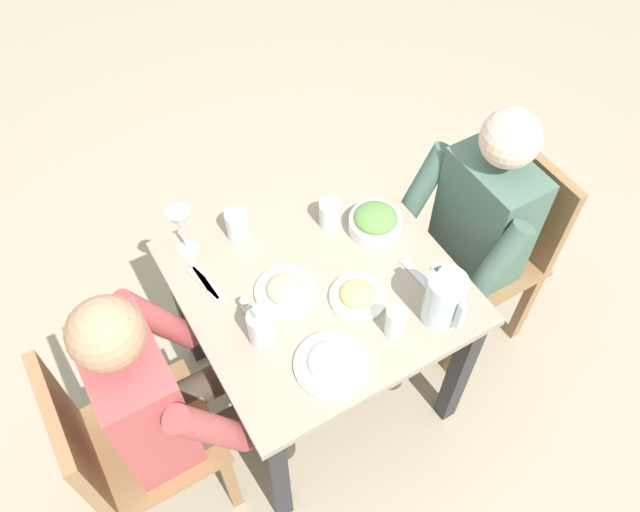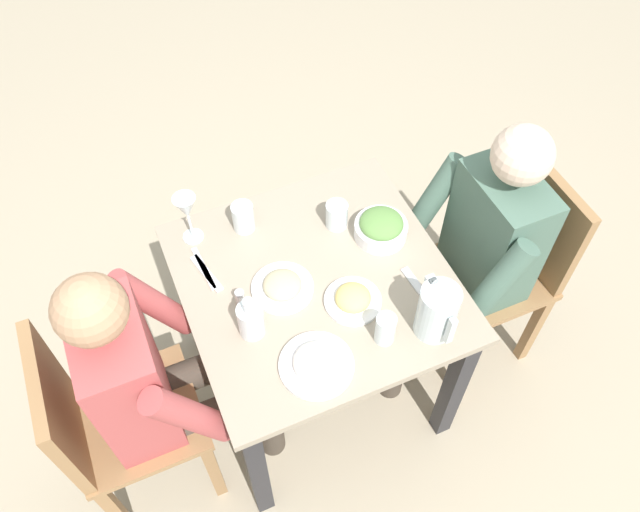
{
  "view_description": "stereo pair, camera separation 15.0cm",
  "coord_description": "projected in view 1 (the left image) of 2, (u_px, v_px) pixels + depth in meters",
  "views": [
    {
      "loc": [
        1.01,
        -0.59,
        2.43
      ],
      "look_at": [
        -0.04,
        0.03,
        0.8
      ],
      "focal_mm": 35.82,
      "sensor_mm": 36.0,
      "label": 1
    },
    {
      "loc": [
        1.08,
        -0.46,
        2.43
      ],
      "look_at": [
        -0.04,
        0.03,
        0.8
      ],
      "focal_mm": 35.82,
      "sensor_mm": 36.0,
      "label": 2
    }
  ],
  "objects": [
    {
      "name": "chair_far",
      "position": [
        496.0,
        243.0,
        2.44
      ],
      "size": [
        0.4,
        0.4,
        0.9
      ],
      "color": "#997047",
      "rests_on": "ground_plane"
    },
    {
      "name": "ground_plane",
      "position": [
        318.0,
        381.0,
        2.65
      ],
      "size": [
        8.0,
        8.0,
        0.0
      ],
      "primitive_type": "plane",
      "color": "tan"
    },
    {
      "name": "diner_near",
      "position": [
        175.0,
        393.0,
        1.9
      ],
      "size": [
        0.48,
        0.53,
        1.19
      ],
      "color": "#B24C4C",
      "rests_on": "ground_plane"
    },
    {
      "name": "diner_far",
      "position": [
        461.0,
        240.0,
        2.26
      ],
      "size": [
        0.48,
        0.53,
        1.19
      ],
      "color": "#4C6B5B",
      "rests_on": "ground_plane"
    },
    {
      "name": "wine_glass",
      "position": [
        181.0,
        222.0,
        2.02
      ],
      "size": [
        0.08,
        0.08,
        0.2
      ],
      "color": "silver",
      "rests_on": "dining_table"
    },
    {
      "name": "oil_carafe",
      "position": [
        261.0,
        328.0,
        1.88
      ],
      "size": [
        0.08,
        0.08,
        0.16
      ],
      "color": "silver",
      "rests_on": "dining_table"
    },
    {
      "name": "fork_near",
      "position": [
        207.0,
        285.0,
        2.04
      ],
      "size": [
        0.17,
        0.07,
        0.01
      ],
      "primitive_type": "cube",
      "rotation": [
        0.0,
        0.0,
        0.24
      ],
      "color": "silver",
      "rests_on": "dining_table"
    },
    {
      "name": "salad_bowl",
      "position": [
        375.0,
        222.0,
        2.15
      ],
      "size": [
        0.18,
        0.18,
        0.09
      ],
      "color": "white",
      "rests_on": "dining_table"
    },
    {
      "name": "plate_fries",
      "position": [
        358.0,
        295.0,
        2.0
      ],
      "size": [
        0.18,
        0.18,
        0.06
      ],
      "color": "white",
      "rests_on": "dining_table"
    },
    {
      "name": "dining_table",
      "position": [
        318.0,
        302.0,
        2.16
      ],
      "size": [
        0.85,
        0.85,
        0.74
      ],
      "color": "gray",
      "rests_on": "ground_plane"
    },
    {
      "name": "water_glass_far_right",
      "position": [
        237.0,
        225.0,
        2.13
      ],
      "size": [
        0.07,
        0.07,
        0.11
      ],
      "primitive_type": "cylinder",
      "color": "silver",
      "rests_on": "dining_table"
    },
    {
      "name": "plate_yoghurt",
      "position": [
        332.0,
        363.0,
        1.86
      ],
      "size": [
        0.22,
        0.22,
        0.06
      ],
      "color": "white",
      "rests_on": "dining_table"
    },
    {
      "name": "water_glass_far_left",
      "position": [
        330.0,
        214.0,
        2.16
      ],
      "size": [
        0.08,
        0.08,
        0.1
      ],
      "primitive_type": "cylinder",
      "color": "silver",
      "rests_on": "dining_table"
    },
    {
      "name": "plate_beans",
      "position": [
        286.0,
        290.0,
        2.01
      ],
      "size": [
        0.2,
        0.2,
        0.05
      ],
      "color": "white",
      "rests_on": "dining_table"
    },
    {
      "name": "salt_shaker",
      "position": [
        245.0,
        305.0,
        1.97
      ],
      "size": [
        0.03,
        0.03,
        0.05
      ],
      "color": "white",
      "rests_on": "dining_table"
    },
    {
      "name": "water_glass_by_pitcher",
      "position": [
        395.0,
        321.0,
        1.9
      ],
      "size": [
        0.06,
        0.06,
        0.11
      ],
      "primitive_type": "cylinder",
      "color": "silver",
      "rests_on": "dining_table"
    },
    {
      "name": "chair_near",
      "position": [
        122.0,
        445.0,
        1.96
      ],
      "size": [
        0.4,
        0.4,
        0.9
      ],
      "color": "#997047",
      "rests_on": "ground_plane"
    },
    {
      "name": "knife_near",
      "position": [
        203.0,
        280.0,
        2.05
      ],
      "size": [
        0.19,
        0.03,
        0.01
      ],
      "primitive_type": "cube",
      "rotation": [
        0.0,
        0.0,
        0.07
      ],
      "color": "silver",
      "rests_on": "dining_table"
    },
    {
      "name": "fork_far",
      "position": [
        420.0,
        277.0,
        2.06
      ],
      "size": [
        0.17,
        0.04,
        0.01
      ],
      "primitive_type": "cube",
      "rotation": [
        0.0,
        0.0,
        0.08
      ],
      "color": "silver",
      "rests_on": "dining_table"
    },
    {
      "name": "water_pitcher",
      "position": [
        444.0,
        299.0,
        1.9
      ],
      "size": [
        0.16,
        0.12,
        0.19
      ],
      "color": "silver",
      "rests_on": "dining_table"
    }
  ]
}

